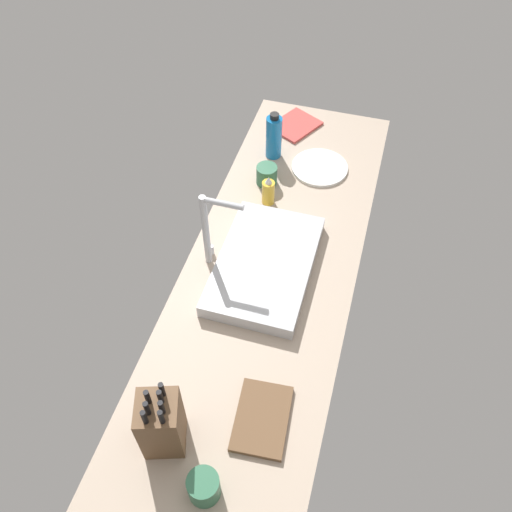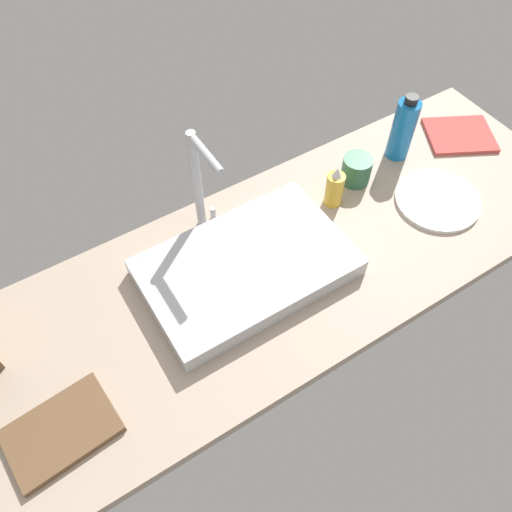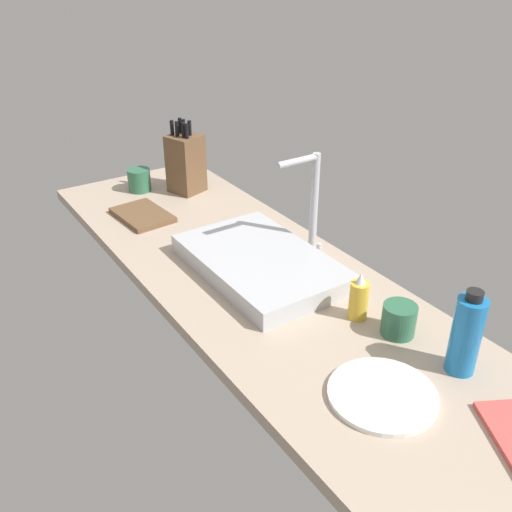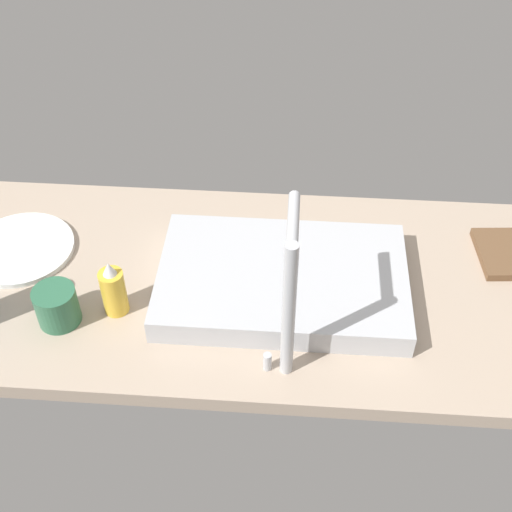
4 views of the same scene
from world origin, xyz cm
name	(u,v)px [view 2 (image 2 of 4)]	position (x,y,z in cm)	size (l,w,h in cm)	color
countertop_slab	(258,278)	(0.00, 0.00, 1.75)	(194.03, 60.17, 3.50)	tan
sink_basin	(246,267)	(-2.46, 1.84, 6.23)	(50.98, 32.29, 5.46)	#B7BABF
faucet	(199,178)	(-3.94, 20.82, 22.07)	(5.50, 14.86, 31.73)	#B7BABF
cutting_board	(62,431)	(-55.89, -12.08, 4.40)	(22.02, 15.12, 1.80)	brown
soap_bottle	(335,188)	(30.69, 9.77, 9.10)	(4.98, 4.98, 12.99)	gold
water_bottle	(403,129)	(58.82, 15.13, 13.24)	(6.68, 6.68, 20.97)	#1970B7
dinner_plate	(437,200)	(55.82, -5.80, 4.10)	(23.53, 23.53, 1.20)	white
dish_towel	(460,135)	(80.96, 10.70, 4.10)	(20.07, 16.57, 1.20)	#CC4C47
ceramic_cup	(356,170)	(41.39, 13.30, 7.55)	(8.45, 8.45, 8.10)	#2D6647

